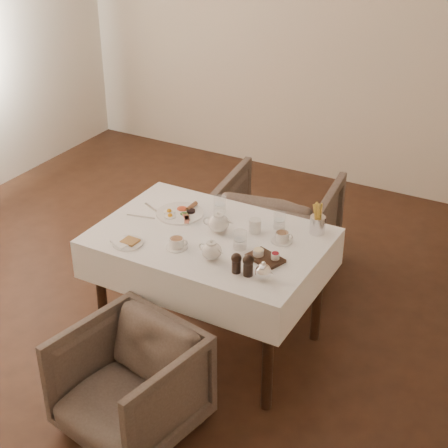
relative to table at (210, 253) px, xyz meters
name	(u,v)px	position (x,y,z in m)	size (l,w,h in m)	color
table	(210,253)	(0.00, 0.00, 0.00)	(1.28, 0.88, 0.75)	black
armchair_near	(129,385)	(0.00, -0.81, -0.35)	(0.62, 0.64, 0.58)	#4C4037
armchair_far	(277,228)	(0.00, 0.92, -0.28)	(0.76, 0.78, 0.71)	#4C4037
breakfast_plate	(181,213)	(-0.28, 0.13, 0.13)	(0.28, 0.28, 0.04)	white
side_plate	(127,243)	(-0.35, -0.31, 0.12)	(0.18, 0.17, 0.02)	white
teapot_centre	(219,222)	(0.02, 0.06, 0.18)	(0.16, 0.13, 0.13)	white
teapot_front	(211,249)	(0.14, -0.22, 0.18)	(0.15, 0.11, 0.12)	white
creamer	(255,226)	(0.21, 0.15, 0.16)	(0.07, 0.07, 0.08)	white
teacup_near	(177,243)	(-0.09, -0.21, 0.14)	(0.12, 0.12, 0.06)	white
teacup_far	(282,237)	(0.38, 0.13, 0.14)	(0.12, 0.12, 0.06)	white
glass_left	(220,204)	(-0.09, 0.27, 0.17)	(0.07, 0.07, 0.10)	silver
glass_mid	(240,240)	(0.21, -0.04, 0.17)	(0.07, 0.07, 0.10)	silver
glass_right	(279,220)	(0.30, 0.27, 0.16)	(0.07, 0.07, 0.10)	silver
condiment_board	(265,257)	(0.39, -0.08, 0.13)	(0.22, 0.18, 0.05)	black
pepper_mill_left	(236,263)	(0.31, -0.27, 0.17)	(0.06, 0.06, 0.11)	black
pepper_mill_right	(248,265)	(0.38, -0.26, 0.18)	(0.06, 0.06, 0.12)	black
silver_pot	(263,271)	(0.46, -0.26, 0.17)	(0.10, 0.08, 0.11)	white
fries_cup	(318,220)	(0.52, 0.32, 0.20)	(0.09, 0.09, 0.19)	silver
cutlery_fork	(152,209)	(-0.46, 0.10, 0.12)	(0.01, 0.18, 0.00)	silver
cutlery_knife	(141,217)	(-0.46, -0.01, 0.12)	(0.01, 0.18, 0.00)	silver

